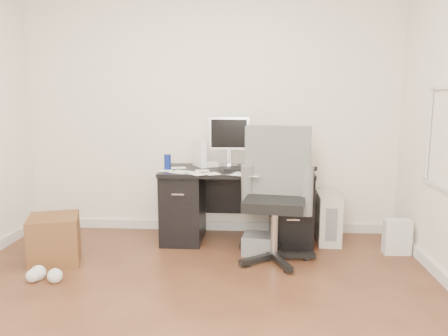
# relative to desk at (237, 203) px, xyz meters

# --- Properties ---
(ground) EXTENTS (4.00, 4.00, 0.00)m
(ground) POSITION_rel_desk_xyz_m (-0.30, -1.65, -0.40)
(ground) COLOR #412115
(ground) RESTS_ON ground
(room_shell) EXTENTS (4.02, 4.02, 2.71)m
(room_shell) POSITION_rel_desk_xyz_m (-0.27, -1.62, 1.26)
(room_shell) COLOR silver
(room_shell) RESTS_ON ground
(desk) EXTENTS (1.50, 0.70, 0.75)m
(desk) POSITION_rel_desk_xyz_m (0.00, 0.00, 0.00)
(desk) COLOR black
(desk) RESTS_ON ground
(loose_papers) EXTENTS (1.10, 0.60, 0.00)m
(loose_papers) POSITION_rel_desk_xyz_m (-0.20, -0.05, 0.35)
(loose_papers) COLOR silver
(loose_papers) RESTS_ON desk
(lcd_monitor) EXTENTS (0.42, 0.24, 0.53)m
(lcd_monitor) POSITION_rel_desk_xyz_m (-0.09, 0.15, 0.61)
(lcd_monitor) COLOR #B2B2B6
(lcd_monitor) RESTS_ON desk
(keyboard) EXTENTS (0.45, 0.16, 0.03)m
(keyboard) POSITION_rel_desk_xyz_m (0.10, -0.09, 0.36)
(keyboard) COLOR black
(keyboard) RESTS_ON desk
(computer_mouse) EXTENTS (0.06, 0.06, 0.05)m
(computer_mouse) POSITION_rel_desk_xyz_m (0.42, 0.00, 0.38)
(computer_mouse) COLOR #B2B2B6
(computer_mouse) RESTS_ON desk
(travel_mug) EXTENTS (0.08, 0.08, 0.15)m
(travel_mug) POSITION_rel_desk_xyz_m (-0.69, -0.08, 0.43)
(travel_mug) COLOR navy
(travel_mug) RESTS_ON desk
(white_binder) EXTENTS (0.21, 0.26, 0.28)m
(white_binder) POSITION_rel_desk_xyz_m (-0.39, 0.12, 0.49)
(white_binder) COLOR white
(white_binder) RESTS_ON desk
(magazine_file) EXTENTS (0.17, 0.26, 0.29)m
(magazine_file) POSITION_rel_desk_xyz_m (0.69, 0.16, 0.49)
(magazine_file) COLOR #A3864F
(magazine_file) RESTS_ON desk
(pen_cup) EXTENTS (0.10, 0.10, 0.20)m
(pen_cup) POSITION_rel_desk_xyz_m (0.28, 0.15, 0.45)
(pen_cup) COLOR #542818
(pen_cup) RESTS_ON desk
(yellow_book) EXTENTS (0.27, 0.29, 0.04)m
(yellow_book) POSITION_rel_desk_xyz_m (0.66, -0.08, 0.37)
(yellow_book) COLOR yellow
(yellow_book) RESTS_ON desk
(paper_remote) EXTENTS (0.34, 0.31, 0.02)m
(paper_remote) POSITION_rel_desk_xyz_m (0.11, -0.30, 0.36)
(paper_remote) COLOR silver
(paper_remote) RESTS_ON desk
(office_chair) EXTENTS (0.78, 0.78, 1.21)m
(office_chair) POSITION_rel_desk_xyz_m (0.36, -0.52, 0.20)
(office_chair) COLOR #555855
(office_chair) RESTS_ON ground
(pc_tower) EXTENTS (0.24, 0.50, 0.50)m
(pc_tower) POSITION_rel_desk_xyz_m (0.94, 0.05, -0.15)
(pc_tower) COLOR #ACA99C
(pc_tower) RESTS_ON ground
(shopping_bag) EXTENTS (0.25, 0.18, 0.33)m
(shopping_bag) POSITION_rel_desk_xyz_m (1.53, -0.29, -0.23)
(shopping_bag) COLOR silver
(shopping_bag) RESTS_ON ground
(wicker_basket) EXTENTS (0.54, 0.54, 0.42)m
(wicker_basket) POSITION_rel_desk_xyz_m (-1.61, -0.69, -0.19)
(wicker_basket) COLOR #522D18
(wicker_basket) RESTS_ON ground
(desk_printer) EXTENTS (0.35, 0.30, 0.19)m
(desk_printer) POSITION_rel_desk_xyz_m (0.24, -0.37, -0.31)
(desk_printer) COLOR slate
(desk_printer) RESTS_ON ground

